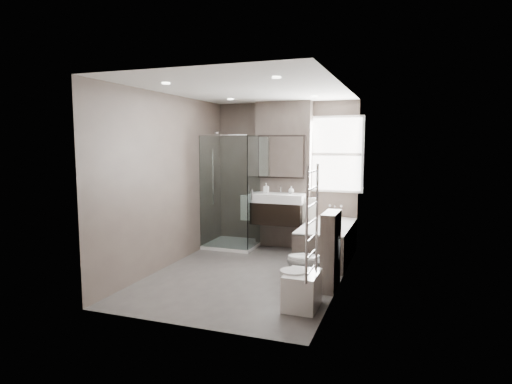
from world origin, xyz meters
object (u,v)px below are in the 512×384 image
at_px(vanity, 278,208).
at_px(toilet, 311,262).
at_px(bathtub, 327,240).
at_px(bidet, 302,289).

distance_m(vanity, toilet, 2.01).
xyz_separation_m(bathtub, bidet, (0.09, -2.11, -0.10)).
bearing_deg(vanity, bidet, -67.37).
bearing_deg(toilet, bathtub, -172.98).
distance_m(toilet, bidet, 0.73).
distance_m(vanity, bathtub, 1.07).
height_order(vanity, toilet, vanity).
xyz_separation_m(toilet, bidet, (0.04, -0.72, -0.13)).
height_order(bathtub, bidet, bathtub).
bearing_deg(bathtub, toilet, -88.14).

